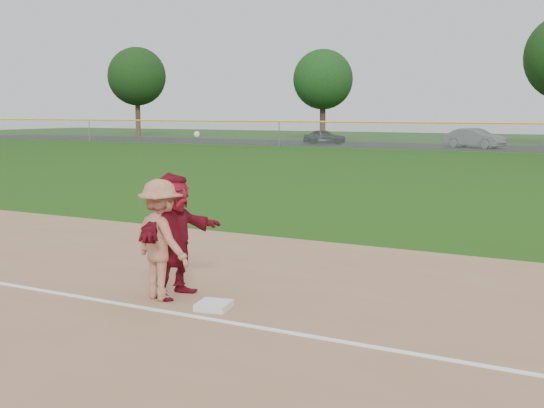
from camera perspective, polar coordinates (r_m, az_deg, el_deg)
The scene contains 9 objects.
ground at distance 10.16m, azimuth -4.04°, elevation -8.30°, with size 160.00×160.00×0.00m, color #1B460D.
foul_line at distance 9.51m, azimuth -6.65°, elevation -9.30°, with size 60.00×0.10×0.01m, color white.
first_base at distance 9.82m, azimuth -4.89°, elevation -8.45°, with size 0.45×0.45×0.10m, color silver.
base_runner at distance 10.37m, azimuth -8.21°, elevation -2.56°, with size 1.75×0.56×1.89m, color maroon.
car_left at distance 58.74m, azimuth 4.41°, elevation 5.64°, with size 1.48×3.67×1.25m, color black.
car_mid at distance 54.55m, azimuth 16.60°, elevation 5.31°, with size 1.59×4.55×1.50m, color slate.
first_base_play at distance 10.25m, azimuth -9.25°, elevation -2.95°, with size 1.32×1.01×2.51m.
tree_0 at distance 77.89m, azimuth -11.24°, elevation 10.42°, with size 6.40×6.40×9.81m.
tree_1 at distance 67.09m, azimuth 4.29°, elevation 10.34°, with size 5.80×5.80×8.75m.
Camera 1 is at (5.22, -8.25, 2.81)m, focal length 45.00 mm.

